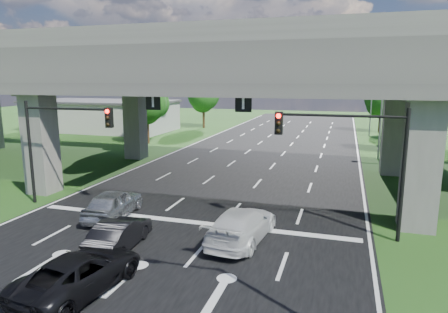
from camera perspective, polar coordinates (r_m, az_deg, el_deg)
The scene contains 18 objects.
ground at distance 17.84m, azimuth -9.52°, elevation -12.97°, with size 160.00×160.00×0.00m, color #224516.
road at distance 26.62m, azimuth 0.09°, elevation -4.68°, with size 18.00×120.00×0.03m, color black.
overpass at distance 27.57m, azimuth 1.33°, elevation 12.47°, with size 80.00×15.00×10.00m.
warehouse at distance 59.99m, azimuth -17.08°, elevation 5.52°, with size 20.00×10.00×4.00m, color #9E9E99.
signal_right at distance 18.72m, azimuth 17.91°, elevation 1.19°, with size 5.76×0.54×6.00m.
signal_left at distance 24.15m, azimuth -22.45°, elevation 2.98°, with size 5.76×0.54×6.00m.
streetlight_far at distance 38.65m, azimuth 21.12°, elevation 8.24°, with size 3.38×0.25×10.00m.
streetlight_beyond at distance 54.62m, azimuth 19.99°, elevation 8.90°, with size 3.38×0.25×10.00m.
tree_left_near at distance 45.90m, azimuth -10.95°, elevation 7.80°, with size 4.50×4.50×7.80m.
tree_left_mid at distance 54.41m, azimuth -9.80°, elevation 7.62°, with size 3.91×3.90×6.76m.
tree_left_far at distance 60.14m, azimuth -2.91°, elevation 8.99°, with size 4.80×4.80×8.32m.
tree_right_near at distance 42.99m, azimuth 24.58°, elevation 6.38°, with size 4.20×4.20×7.28m.
tree_right_mid at distance 51.35m, azimuth 26.75°, elevation 6.43°, with size 3.91×3.90×6.76m.
tree_right_far at distance 58.77m, azimuth 21.65°, elevation 7.88°, with size 4.50×4.50×7.80m.
car_silver at distance 21.89m, azimuth -15.51°, elevation -6.49°, with size 1.76×4.38×1.49m, color #B1B5BA.
car_dark at distance 17.93m, azimuth -14.73°, elevation -10.67°, with size 1.41×4.04×1.33m, color black.
car_white at distance 18.17m, azimuth 2.54°, elevation -9.74°, with size 2.08×5.12×1.49m, color silver.
car_trailing at distance 15.02m, azimuth -19.91°, elevation -15.32°, with size 2.24×4.87×1.35m, color black.
Camera 1 is at (7.44, -14.54, 7.19)m, focal length 32.00 mm.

